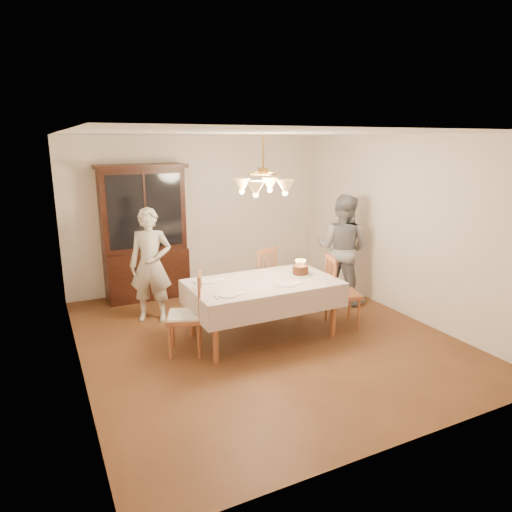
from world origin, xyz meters
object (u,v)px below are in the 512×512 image
birthday_cake (300,271)px  elderly_woman (151,265)px  dining_table (263,287)px  chair_far_side (258,283)px  china_hutch (144,235)px

birthday_cake → elderly_woman: bearing=145.7°
dining_table → birthday_cake: birthday_cake is taller
dining_table → chair_far_side: (0.36, 0.86, -0.24)m
chair_far_side → birthday_cake: 0.93m
china_hutch → chair_far_side: (1.35, -1.40, -0.60)m
chair_far_side → elderly_woman: (-1.51, 0.36, 0.37)m
chair_far_side → birthday_cake: size_ratio=3.33×
dining_table → elderly_woman: (-1.15, 1.22, 0.13)m
dining_table → chair_far_side: size_ratio=1.90×
elderly_woman → china_hutch: bearing=106.6°
dining_table → china_hutch: bearing=113.8°
chair_far_side → elderly_woman: elderly_woman is taller
dining_table → china_hutch: 2.49m
china_hutch → chair_far_side: china_hutch is taller
chair_far_side → dining_table: bearing=-112.5°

